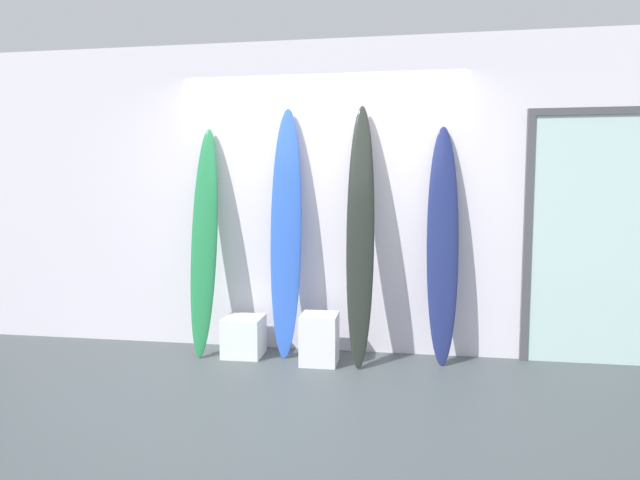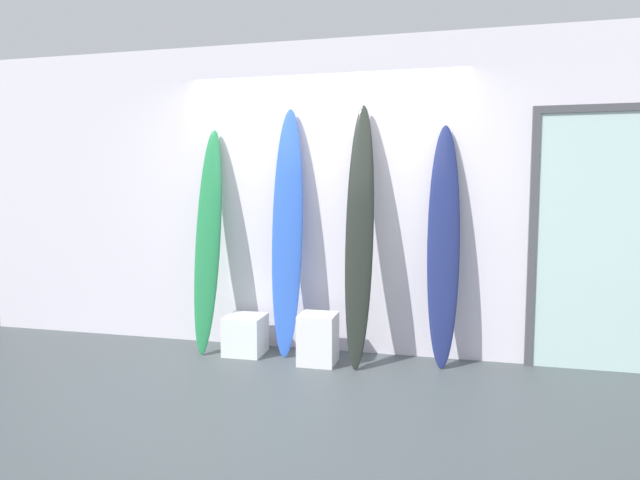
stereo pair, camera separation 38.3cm
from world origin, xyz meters
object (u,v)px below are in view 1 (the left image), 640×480
(surfboard_emerald, at_px, (204,242))
(surfboard_charcoal, at_px, (360,236))
(display_block_center, at_px, (244,336))
(surfboard_navy, at_px, (443,246))
(display_block_left, at_px, (319,339))
(glass_door, at_px, (592,234))
(surfboard_cobalt, at_px, (286,233))

(surfboard_emerald, bearing_deg, surfboard_charcoal, -2.02)
(display_block_center, bearing_deg, surfboard_navy, 3.63)
(display_block_left, height_order, display_block_center, display_block_left)
(display_block_center, distance_m, glass_door, 3.11)
(surfboard_cobalt, height_order, surfboard_charcoal, surfboard_charcoal)
(surfboard_emerald, bearing_deg, glass_door, 3.91)
(surfboard_cobalt, height_order, display_block_left, surfboard_cobalt)
(display_block_center, bearing_deg, glass_door, 5.23)
(surfboard_cobalt, bearing_deg, surfboard_navy, 0.39)
(surfboard_charcoal, height_order, display_block_left, surfboard_charcoal)
(glass_door, bearing_deg, display_block_left, -170.48)
(glass_door, bearing_deg, surfboard_emerald, -176.09)
(surfboard_emerald, height_order, surfboard_charcoal, surfboard_charcoal)
(surfboard_emerald, distance_m, glass_door, 3.33)
(glass_door, bearing_deg, surfboard_cobalt, -176.23)
(surfboard_emerald, xyz_separation_m, surfboard_charcoal, (1.41, -0.05, 0.08))
(surfboard_charcoal, bearing_deg, surfboard_emerald, 177.98)
(surfboard_charcoal, relative_size, display_block_left, 5.18)
(surfboard_cobalt, distance_m, surfboard_navy, 1.36)
(surfboard_emerald, distance_m, display_block_center, 0.91)
(surfboard_emerald, distance_m, surfboard_cobalt, 0.75)
(surfboard_emerald, relative_size, display_block_left, 4.78)
(surfboard_emerald, xyz_separation_m, surfboard_cobalt, (0.74, 0.06, 0.09))
(surfboard_cobalt, relative_size, surfboard_charcoal, 0.99)
(display_block_left, relative_size, glass_door, 0.20)
(glass_door, bearing_deg, surfboard_charcoal, -171.79)
(surfboard_emerald, height_order, surfboard_navy, surfboard_emerald)
(surfboard_navy, bearing_deg, display_block_left, -168.02)
(surfboard_cobalt, bearing_deg, glass_door, 3.77)
(surfboard_cobalt, bearing_deg, display_block_left, -31.89)
(surfboard_cobalt, bearing_deg, display_block_center, -164.82)
(surfboard_navy, distance_m, glass_door, 1.25)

